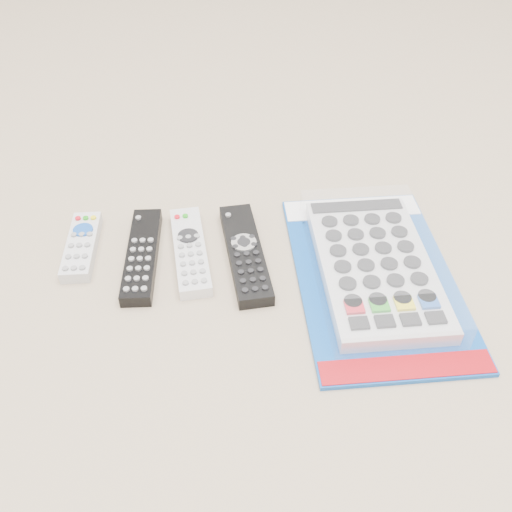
{
  "coord_description": "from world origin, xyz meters",
  "views": [
    {
      "loc": [
        -0.01,
        -0.6,
        0.6
      ],
      "look_at": [
        0.03,
        0.03,
        0.01
      ],
      "focal_mm": 40.0,
      "sensor_mm": 36.0,
      "label": 1
    }
  ],
  "objects": [
    {
      "name": "remote_large_black",
      "position": [
        0.02,
        0.04,
        0.01
      ],
      "size": [
        0.07,
        0.22,
        0.02
      ],
      "rotation": [
        0.0,
        0.0,
        0.1
      ],
      "color": "black",
      "rests_on": "ground"
    },
    {
      "name": "remote_silver_dvd",
      "position": [
        -0.07,
        0.05,
        0.01
      ],
      "size": [
        0.07,
        0.19,
        0.02
      ],
      "rotation": [
        0.0,
        0.0,
        0.11
      ],
      "color": "silver",
      "rests_on": "ground"
    },
    {
      "name": "remote_slim_black",
      "position": [
        -0.14,
        0.04,
        0.01
      ],
      "size": [
        0.05,
        0.2,
        0.02
      ],
      "rotation": [
        0.0,
        0.0,
        -0.03
      ],
      "color": "black",
      "rests_on": "ground"
    },
    {
      "name": "jumbo_remote_packaged",
      "position": [
        0.2,
        -0.01,
        0.02
      ],
      "size": [
        0.23,
        0.38,
        0.05
      ],
      "rotation": [
        0.0,
        0.0,
        0.02
      ],
      "color": "#0E479E",
      "rests_on": "ground"
    },
    {
      "name": "remote_small_grey",
      "position": [
        -0.23,
        0.07,
        0.01
      ],
      "size": [
        0.04,
        0.14,
        0.02
      ],
      "rotation": [
        0.0,
        0.0,
        -0.0
      ],
      "color": "#BBBBBD",
      "rests_on": "ground"
    }
  ]
}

